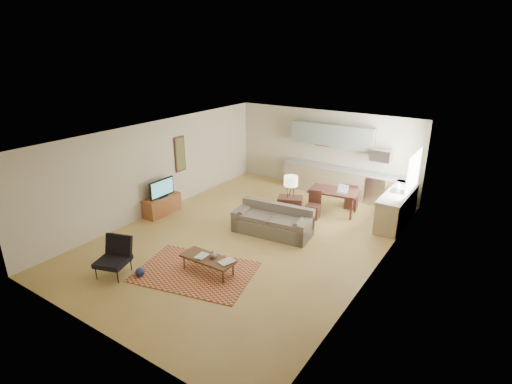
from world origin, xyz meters
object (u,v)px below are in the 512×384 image
Objects in this scene: sofa at (272,220)px; armchair at (112,258)px; coffee_table at (208,265)px; console_table at (290,210)px; tv_credenza at (162,205)px; dining_table at (333,201)px.

sofa is 4.07m from armchair.
sofa is at bearing 85.62° from coffee_table.
sofa is 0.83m from console_table.
sofa is 2.75× the size of console_table.
sofa is at bearing 44.83° from armchair.
coffee_table is 1.07× the size of tv_credenza.
console_table is 0.56× the size of dining_table.
tv_credenza is at bearing -179.01° from console_table.
console_table is at bearing 23.31° from tv_credenza.
coffee_table is 4.72m from dining_table.
armchair reaches higher than console_table.
armchair reaches higher than tv_credenza.
tv_credenza is 3.78m from console_table.
dining_table is (2.58, 5.84, -0.06)m from armchair.
armchair is 6.38m from dining_table.
armchair is 1.06× the size of console_table.
coffee_table is 0.89× the size of dining_table.
armchair is 0.71× the size of tv_credenza.
console_table reaches higher than sofa.
dining_table is at bearing 34.47° from tv_credenza.
dining_table is (0.93, 4.62, 0.17)m from coffee_table.
console_table is at bearing 85.38° from coffee_table.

